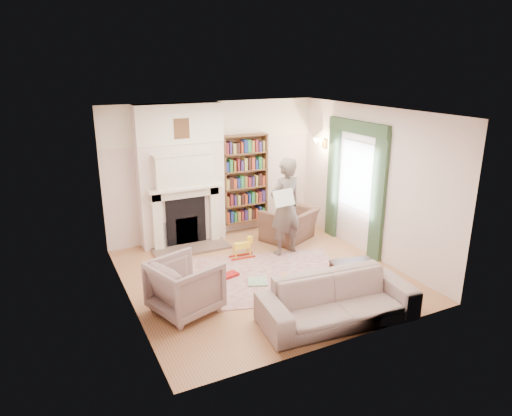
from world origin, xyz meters
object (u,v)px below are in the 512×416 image
armchair_left (185,286)px  armchair_reading (289,224)px  sofa (338,300)px  man_reading (285,207)px  coffee_table (354,276)px  paraffin_heater (160,236)px  bookcase (245,179)px  rocking_horse (242,248)px

armchair_left → armchair_reading: bearing=-75.3°
sofa → man_reading: size_ratio=1.19×
armchair_reading → coffee_table: (-0.16, -2.36, -0.11)m
sofa → paraffin_heater: size_ratio=4.06×
bookcase → armchair_left: (-2.22, -2.71, -0.77)m
sofa → man_reading: bearing=83.4°
man_reading → paraffin_heater: bearing=-40.1°
man_reading → rocking_horse: man_reading is taller
rocking_horse → coffee_table: bearing=-54.6°
armchair_reading → armchair_left: armchair_left is taller
armchair_left → paraffin_heater: armchair_left is taller
armchair_reading → coffee_table: bearing=61.0°
coffee_table → sofa: bearing=-128.1°
sofa → bookcase: bearing=90.3°
man_reading → sofa: bearing=68.4°
armchair_left → man_reading: 2.74m
armchair_left → paraffin_heater: size_ratio=1.63×
armchair_reading → man_reading: bearing=28.0°
paraffin_heater → rocking_horse: bearing=-40.9°
armchair_reading → bookcase: bearing=-79.7°
man_reading → rocking_horse: size_ratio=4.00×
paraffin_heater → coffee_table: bearing=-51.6°
armchair_reading → man_reading: (-0.45, -0.60, 0.61)m
sofa → rocking_horse: (-0.30, 2.60, -0.12)m
man_reading → coffee_table: bearing=90.0°
armchair_reading → man_reading: size_ratio=0.54×
sofa → coffee_table: bearing=45.6°
coffee_table → paraffin_heater: 3.83m
armchair_left → rocking_horse: size_ratio=1.90×
sofa → man_reading: (0.53, 2.44, 0.62)m
sofa → coffee_table: (0.82, 0.69, -0.10)m
bookcase → man_reading: size_ratio=0.98×
sofa → paraffin_heater: (-1.56, 3.69, -0.05)m
coffee_table → man_reading: bearing=111.2°
armchair_left → rocking_horse: bearing=-66.3°
armchair_reading → rocking_horse: armchair_reading is taller
bookcase → paraffin_heater: size_ratio=3.36×
man_reading → coffee_table: size_ratio=2.69×
armchair_reading → sofa: 3.20m
armchair_reading → paraffin_heater: (-2.54, 0.64, -0.06)m
coffee_table → paraffin_heater: (-2.38, 3.00, 0.05)m
bookcase → armchair_left: bearing=-129.3°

